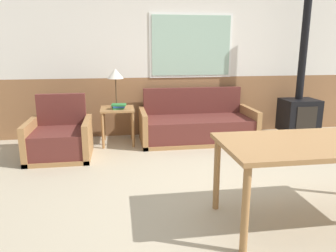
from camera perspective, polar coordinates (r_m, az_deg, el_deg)
name	(u,v)px	position (r m, az deg, el deg)	size (l,w,h in m)	color
ground_plane	(248,195)	(3.65, 13.74, -11.57)	(16.00, 16.00, 0.00)	#B2A58C
wall_back	(194,57)	(5.82, 4.49, 11.97)	(7.20, 0.09, 2.70)	#8E603D
couch	(197,126)	(5.43, 5.02, -0.02)	(1.86, 0.86, 0.84)	#9E7042
armchair	(60,140)	(4.87, -18.31, -2.29)	(0.86, 0.81, 0.86)	#9E7042
side_table	(118,114)	(5.26, -8.78, 2.00)	(0.52, 0.52, 0.58)	#9E7042
table_lamp	(115,76)	(5.26, -9.14, 8.65)	(0.25, 0.25, 0.61)	#4C3823
book_stack	(119,106)	(5.14, -8.60, 3.42)	(0.24, 0.17, 0.08)	#2D7F3D
dining_table	(322,149)	(3.12, 25.28, -3.71)	(1.76, 0.84, 0.75)	#9E7042
wood_stove	(300,105)	(6.04, 21.93, 3.43)	(0.59, 0.49, 2.49)	black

